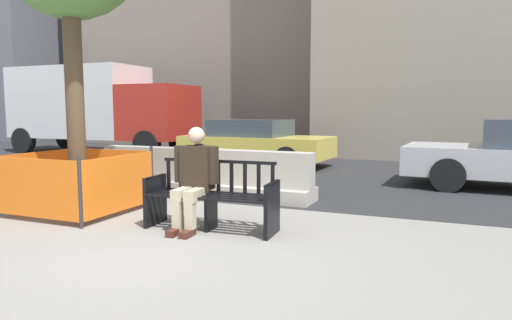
{
  "coord_description": "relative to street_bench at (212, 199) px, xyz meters",
  "views": [
    {
      "loc": [
        3.02,
        -3.93,
        1.53
      ],
      "look_at": [
        0.29,
        2.64,
        0.75
      ],
      "focal_mm": 32.0,
      "sensor_mm": 36.0,
      "label": 1
    }
  ],
  "objects": [
    {
      "name": "delivery_truck",
      "position": [
        -8.75,
        7.77,
        1.29
      ],
      "size": [
        6.82,
        2.37,
        3.05
      ],
      "color": "#B2281E",
      "rests_on": "ground"
    },
    {
      "name": "jersey_barrier_centre",
      "position": [
        -0.23,
        2.04,
        -0.06
      ],
      "size": [
        2.02,
        0.74,
        0.84
      ],
      "color": "#ADA89E",
      "rests_on": "ground"
    },
    {
      "name": "seated_person",
      "position": [
        -0.22,
        -0.07,
        0.29
      ],
      "size": [
        0.59,
        0.74,
        1.31
      ],
      "color": "#2D2319",
      "rests_on": "ground"
    },
    {
      "name": "construction_fence",
      "position": [
        -2.35,
        0.15,
        0.08
      ],
      "size": [
        1.6,
        1.6,
        0.96
      ],
      "color": "#2D2D33",
      "rests_on": "ground"
    },
    {
      "name": "ground_plane",
      "position": [
        -0.29,
        -1.17,
        -0.4
      ],
      "size": [
        200.0,
        200.0,
        0.0
      ],
      "primitive_type": "plane",
      "color": "gray"
    },
    {
      "name": "car_taxi_near",
      "position": [
        -2.12,
        6.5,
        0.25
      ],
      "size": [
        4.15,
        2.12,
        1.27
      ],
      "color": "#DBC64C",
      "rests_on": "ground"
    },
    {
      "name": "street_asphalt",
      "position": [
        -0.29,
        7.53,
        -0.39
      ],
      "size": [
        120.0,
        12.0,
        0.01
      ],
      "primitive_type": "cube",
      "color": "#28282B",
      "rests_on": "ground"
    },
    {
      "name": "street_bench",
      "position": [
        0.0,
        0.0,
        0.0
      ],
      "size": [
        1.72,
        0.62,
        0.88
      ],
      "color": "black",
      "rests_on": "ground"
    },
    {
      "name": "jersey_barrier_left",
      "position": [
        -2.37,
        2.06,
        -0.06
      ],
      "size": [
        2.01,
        0.7,
        0.84
      ],
      "color": "#9E998E",
      "rests_on": "ground"
    }
  ]
}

